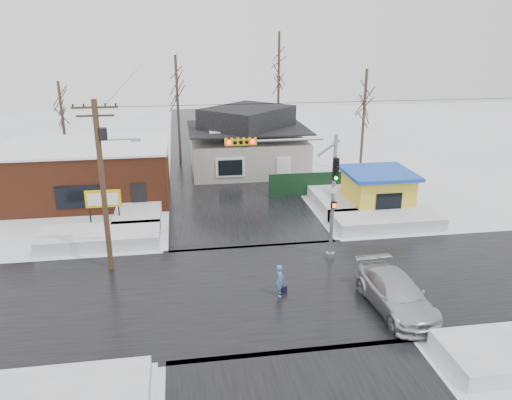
{
  "coord_description": "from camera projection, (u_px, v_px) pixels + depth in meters",
  "views": [
    {
      "loc": [
        -4.08,
        -21.53,
        12.15
      ],
      "look_at": [
        0.08,
        4.86,
        3.0
      ],
      "focal_mm": 35.0,
      "sensor_mm": 36.0,
      "label": 1
    }
  ],
  "objects": [
    {
      "name": "utility_pole",
      "position": [
        103.0,
        177.0,
        25.1
      ],
      "size": [
        3.15,
        0.44,
        9.0
      ],
      "color": "#382619",
      "rests_on": "ground"
    },
    {
      "name": "snowbank_ne",
      "position": [
        386.0,
        220.0,
        32.39
      ],
      "size": [
        7.0,
        3.0,
        0.8
      ],
      "primitive_type": "cube",
      "color": "white",
      "rests_on": "ground"
    },
    {
      "name": "road_ns",
      "position": [
        270.0,
        289.0,
        24.65
      ],
      "size": [
        10.0,
        120.0,
        0.02
      ],
      "primitive_type": "cube",
      "color": "black",
      "rests_on": "ground"
    },
    {
      "name": "tree_far_west",
      "position": [
        60.0,
        100.0,
        42.96
      ],
      "size": [
        3.0,
        3.0,
        8.0
      ],
      "color": "#332821",
      "rests_on": "ground"
    },
    {
      "name": "ground",
      "position": [
        270.0,
        289.0,
        24.65
      ],
      "size": [
        120.0,
        120.0,
        0.0
      ],
      "primitive_type": "plane",
      "color": "white",
      "rests_on": "ground"
    },
    {
      "name": "snowbank_nside_e",
      "position": [
        333.0,
        198.0,
        36.77
      ],
      "size": [
        3.0,
        8.0,
        0.8
      ],
      "primitive_type": "cube",
      "color": "white",
      "rests_on": "ground"
    },
    {
      "name": "kiosk",
      "position": [
        377.0,
        191.0,
        34.92
      ],
      "size": [
        4.6,
        4.6,
        2.88
      ],
      "color": "yellow",
      "rests_on": "ground"
    },
    {
      "name": "pedestrian",
      "position": [
        280.0,
        281.0,
        23.77
      ],
      "size": [
        0.5,
        0.65,
        1.6
      ],
      "primitive_type": "imported",
      "rotation": [
        0.0,
        0.0,
        1.36
      ],
      "color": "#4478C0",
      "rests_on": "ground"
    },
    {
      "name": "marquee_sign",
      "position": [
        103.0,
        200.0,
        31.58
      ],
      "size": [
        2.2,
        0.21,
        2.55
      ],
      "color": "black",
      "rests_on": "ground"
    },
    {
      "name": "snowbank_nside_w",
      "position": [
        140.0,
        208.0,
        34.71
      ],
      "size": [
        3.0,
        8.0,
        0.8
      ],
      "primitive_type": "cube",
      "color": "white",
      "rests_on": "ground"
    },
    {
      "name": "tree_far_right",
      "position": [
        366.0,
        91.0,
        42.79
      ],
      "size": [
        3.0,
        3.0,
        9.0
      ],
      "color": "#332821",
      "rests_on": "ground"
    },
    {
      "name": "tree_far_left",
      "position": [
        176.0,
        78.0,
        45.78
      ],
      "size": [
        3.0,
        3.0,
        10.0
      ],
      "color": "#332821",
      "rests_on": "ground"
    },
    {
      "name": "fence",
      "position": [
        320.0,
        184.0,
        38.4
      ],
      "size": [
        8.0,
        0.12,
        1.8
      ],
      "primitive_type": "cube",
      "color": "black",
      "rests_on": "ground"
    },
    {
      "name": "car",
      "position": [
        396.0,
        294.0,
        22.61
      ],
      "size": [
        2.5,
        5.51,
        1.57
      ],
      "primitive_type": "imported",
      "rotation": [
        0.0,
        0.0,
        0.06
      ],
      "color": "silver",
      "rests_on": "ground"
    },
    {
      "name": "tree_far_mid",
      "position": [
        279.0,
        58.0,
        48.61
      ],
      "size": [
        3.0,
        3.0,
        12.0
      ],
      "color": "#332821",
      "rests_on": "ground"
    },
    {
      "name": "house",
      "position": [
        247.0,
        142.0,
        44.66
      ],
      "size": [
        10.4,
        8.4,
        5.76
      ],
      "color": "#ADA69C",
      "rests_on": "ground"
    },
    {
      "name": "snowbank_nw",
      "position": [
        100.0,
        237.0,
        29.74
      ],
      "size": [
        7.0,
        3.0,
        0.8
      ],
      "primitive_type": "cube",
      "color": "white",
      "rests_on": "ground"
    },
    {
      "name": "road_ew",
      "position": [
        270.0,
        289.0,
        24.65
      ],
      "size": [
        120.0,
        10.0,
        0.02
      ],
      "primitive_type": "cube",
      "color": "black",
      "rests_on": "ground"
    },
    {
      "name": "traffic_signal",
      "position": [
        306.0,
        182.0,
        26.31
      ],
      "size": [
        6.05,
        0.68,
        7.0
      ],
      "color": "gray",
      "rests_on": "ground"
    },
    {
      "name": "shopping_bag",
      "position": [
        284.0,
        290.0,
        24.16
      ],
      "size": [
        0.3,
        0.22,
        0.35
      ],
      "primitive_type": "cube",
      "rotation": [
        0.0,
        0.0,
        0.41
      ],
      "color": "black",
      "rests_on": "ground"
    },
    {
      "name": "brick_building",
      "position": [
        87.0,
        172.0,
        37.31
      ],
      "size": [
        12.2,
        8.2,
        4.12
      ],
      "color": "brown",
      "rests_on": "ground"
    }
  ]
}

